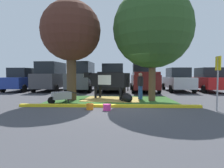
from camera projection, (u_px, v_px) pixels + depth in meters
ground_plane at (121, 107)px, 8.49m from camera, size 80.00×80.00×0.00m
grass_island at (111, 100)px, 10.72m from camera, size 7.02×4.05×0.02m
curb_yellow at (109, 106)px, 8.54m from camera, size 8.22×0.24×0.12m
hay_bedding at (112, 99)px, 11.03m from camera, size 3.45×2.75×0.04m
shade_tree_left at (71, 32)px, 10.60m from camera, size 3.36×3.36×5.60m
shade_tree_right at (153, 28)px, 10.28m from camera, size 4.34×4.34×6.16m
cow_holstein at (108, 80)px, 11.23m from camera, size 2.90×1.88×1.59m
calf_lying at (127, 98)px, 10.09m from camera, size 0.79×1.33×0.48m
person_handler at (140, 85)px, 11.07m from camera, size 0.34×0.52×1.57m
wheelbarrow at (61, 96)px, 9.65m from camera, size 1.49×1.21×0.63m
parking_sign at (218, 73)px, 7.57m from camera, size 0.07×0.44×2.21m
bucket_orange at (90, 106)px, 7.94m from camera, size 0.32×0.32×0.25m
bucket_pink at (107, 107)px, 7.77m from camera, size 0.34×0.34×0.26m
sedan_blue at (23, 80)px, 16.69m from camera, size 2.11×4.45×2.02m
suv_dark_grey at (52, 77)px, 16.76m from camera, size 2.22×4.65×2.52m
suv_black at (82, 77)px, 16.43m from camera, size 2.22×4.65×2.52m
pickup_truck_black at (112, 78)px, 16.49m from camera, size 2.33×5.45×2.42m
pickup_truck_maroon at (144, 78)px, 16.34m from camera, size 2.33×5.45×2.42m
sedan_silver at (178, 80)px, 16.27m from camera, size 2.11×4.45×2.02m
sedan_red at (208, 80)px, 15.94m from camera, size 2.11×4.45×2.02m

